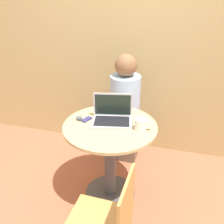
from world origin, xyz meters
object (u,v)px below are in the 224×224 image
laptop (112,116)px  chair_empty (106,224)px  person_seated (126,115)px  cell_phone (87,119)px

laptop → chair_empty: laptop is taller
chair_empty → person_seated: person_seated is taller
laptop → person_seated: (-0.01, 0.60, -0.29)m
cell_phone → person_seated: person_seated is taller
laptop → person_seated: 0.67m
laptop → cell_phone: laptop is taller
chair_empty → cell_phone: bearing=118.1°
cell_phone → chair_empty: 0.89m
laptop → cell_phone: 0.23m
cell_phone → chair_empty: bearing=-61.9°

